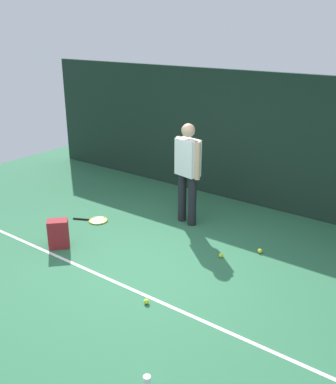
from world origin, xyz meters
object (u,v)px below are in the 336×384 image
tennis_racket (97,220)px  tennis_ball_near_player (260,251)px  tennis_ball_by_fence (147,302)px  backpack (58,234)px  tennis_player (188,168)px  tennis_ball_mid_court (221,255)px

tennis_racket → tennis_ball_near_player: (2.75, 0.63, 0.02)m
tennis_ball_near_player → tennis_ball_by_fence: size_ratio=1.00×
backpack → tennis_ball_near_player: backpack is taller
backpack → tennis_ball_near_player: (2.53, 1.63, -0.18)m
tennis_racket → backpack: (0.22, -0.99, 0.20)m
tennis_racket → tennis_ball_by_fence: bearing=-57.7°
tennis_player → tennis_ball_mid_court: (1.08, -0.71, -0.93)m
backpack → tennis_ball_by_fence: 2.03m
tennis_racket → tennis_ball_mid_court: size_ratio=9.51×
tennis_player → tennis_ball_mid_court: size_ratio=25.76×
tennis_player → backpack: bearing=-107.7°
tennis_ball_by_fence → tennis_ball_near_player: bearing=74.9°
tennis_ball_by_fence → tennis_ball_mid_court: (0.14, 1.52, 0.00)m
tennis_ball_by_fence → tennis_ball_mid_court: 1.53m
tennis_player → backpack: size_ratio=3.86×
tennis_racket → tennis_ball_near_player: size_ratio=9.51×
tennis_ball_near_player → tennis_ball_by_fence: (-0.53, -1.98, 0.00)m
tennis_ball_near_player → tennis_ball_by_fence: 2.05m
tennis_racket → tennis_ball_near_player: bearing=-13.4°
backpack → tennis_ball_mid_court: size_ratio=6.67×
tennis_racket → backpack: size_ratio=1.43×
tennis_ball_near_player → tennis_player: bearing=170.4°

